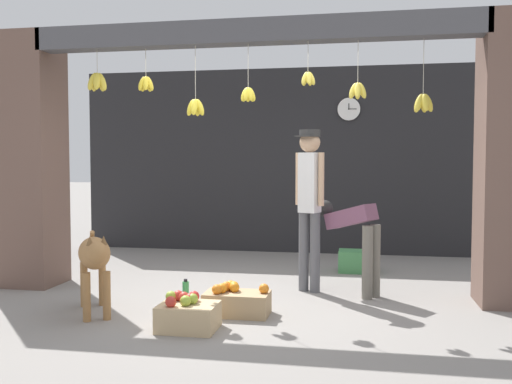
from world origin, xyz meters
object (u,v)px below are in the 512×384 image
Objects in this scene: shopkeeper at (310,195)px; fruit_crate_apples at (188,314)px; produce_box_green at (356,261)px; worker_stooping at (355,234)px; wall_clock at (349,109)px; water_bottle at (186,294)px; dog at (95,257)px; fruit_crate_oranges at (236,301)px.

shopkeeper reaches higher than fruit_crate_apples.
shopkeeper is at bearing -112.48° from produce_box_green.
shopkeeper is at bearing 61.26° from fruit_crate_apples.
worker_stooping is 1.37m from produce_box_green.
wall_clock is at bearing 37.38° from worker_stooping.
worker_stooping is at bearing 48.18° from fruit_crate_apples.
wall_clock is (-0.14, 2.66, 1.55)m from worker_stooping.
water_bottle is (-1.63, -2.06, -0.01)m from produce_box_green.
dog reaches higher than produce_box_green.
shopkeeper is 6.55× the size of water_bottle.
worker_stooping is at bearing -90.18° from produce_box_green.
fruit_crate_oranges reaches higher than water_bottle.
fruit_crate_apples is (-0.30, -0.53, 0.01)m from fruit_crate_oranges.
water_bottle is at bearing 159.14° from fruit_crate_oranges.
fruit_crate_oranges is (-0.58, -1.07, -0.93)m from shopkeeper.
produce_box_green is at bearing 63.86° from fruit_crate_apples.
fruit_crate_apples is 4.84m from wall_clock.
worker_stooping is 2.12m from fruit_crate_apples.
shopkeeper reaches higher than water_bottle.
water_bottle is (-1.62, -0.79, -0.53)m from worker_stooping.
wall_clock reaches higher than fruit_crate_oranges.
shopkeeper is 4.89× the size of wall_clock.
produce_box_green is at bearing 51.68° from water_bottle.
fruit_crate_apples is 3.12m from produce_box_green.
fruit_crate_oranges is 0.59m from water_bottle.
dog is at bearing -133.49° from produce_box_green.
wall_clock reaches higher than water_bottle.
worker_stooping reaches higher than water_bottle.
worker_stooping is (2.36, 1.22, 0.12)m from dog.
fruit_crate_oranges is at bearing -115.28° from produce_box_green.
water_bottle is at bearing 90.81° from dog.
water_bottle is at bearing 108.69° from fruit_crate_apples.
shopkeeper is at bearing 37.26° from water_bottle.
fruit_crate_apples is at bearing 42.91° from dog.
worker_stooping is at bearing -164.09° from shopkeeper.
wall_clock is at bearing 95.81° from produce_box_green.
fruit_crate_apples is at bearing 172.60° from worker_stooping.
wall_clock is (-0.14, 1.39, 2.07)m from produce_box_green.
produce_box_green is (2.36, 2.49, -0.40)m from dog.
fruit_crate_oranges is 1.33× the size of produce_box_green.
dog reaches higher than fruit_crate_apples.
dog is 1.61× the size of fruit_crate_oranges.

